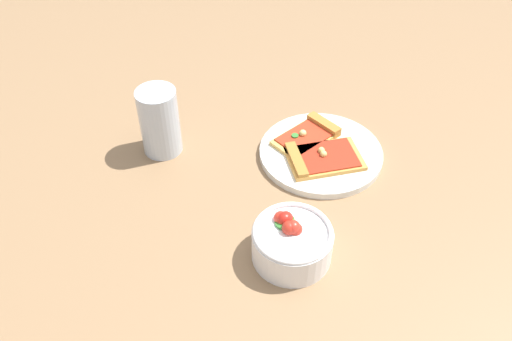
{
  "coord_description": "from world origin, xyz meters",
  "views": [
    {
      "loc": [
        -0.26,
        0.74,
        0.7
      ],
      "look_at": [
        0.05,
        0.1,
        0.03
      ],
      "focal_mm": 37.87,
      "sensor_mm": 36.0,
      "label": 1
    }
  ],
  "objects_px": {
    "pizza_slice_far": "(309,135)",
    "salad_bowl": "(292,242)",
    "pizza_slice_near": "(320,157)",
    "soda_glass": "(160,124)",
    "plate": "(321,153)"
  },
  "relations": [
    {
      "from": "plate",
      "to": "salad_bowl",
      "type": "bearing_deg",
      "value": 100.12
    },
    {
      "from": "plate",
      "to": "salad_bowl",
      "type": "relative_size",
      "value": 1.85
    },
    {
      "from": "soda_glass",
      "to": "plate",
      "type": "bearing_deg",
      "value": -157.98
    },
    {
      "from": "pizza_slice_near",
      "to": "pizza_slice_far",
      "type": "height_order",
      "value": "same"
    },
    {
      "from": "pizza_slice_far",
      "to": "salad_bowl",
      "type": "height_order",
      "value": "salad_bowl"
    },
    {
      "from": "pizza_slice_far",
      "to": "salad_bowl",
      "type": "bearing_deg",
      "value": 106.14
    },
    {
      "from": "pizza_slice_near",
      "to": "soda_glass",
      "type": "height_order",
      "value": "soda_glass"
    },
    {
      "from": "plate",
      "to": "soda_glass",
      "type": "bearing_deg",
      "value": 22.02
    },
    {
      "from": "pizza_slice_near",
      "to": "salad_bowl",
      "type": "distance_m",
      "value": 0.23
    },
    {
      "from": "pizza_slice_far",
      "to": "soda_glass",
      "type": "bearing_deg",
      "value": 29.58
    },
    {
      "from": "pizza_slice_near",
      "to": "soda_glass",
      "type": "xyz_separation_m",
      "value": [
        0.29,
        0.09,
        0.04
      ]
    },
    {
      "from": "pizza_slice_far",
      "to": "salad_bowl",
      "type": "relative_size",
      "value": 1.12
    },
    {
      "from": "pizza_slice_near",
      "to": "pizza_slice_far",
      "type": "xyz_separation_m",
      "value": [
        0.04,
        -0.05,
        0.0
      ]
    },
    {
      "from": "plate",
      "to": "pizza_slice_near",
      "type": "xyz_separation_m",
      "value": [
        -0.01,
        0.03,
        0.01
      ]
    },
    {
      "from": "plate",
      "to": "pizza_slice_near",
      "type": "height_order",
      "value": "pizza_slice_near"
    }
  ]
}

